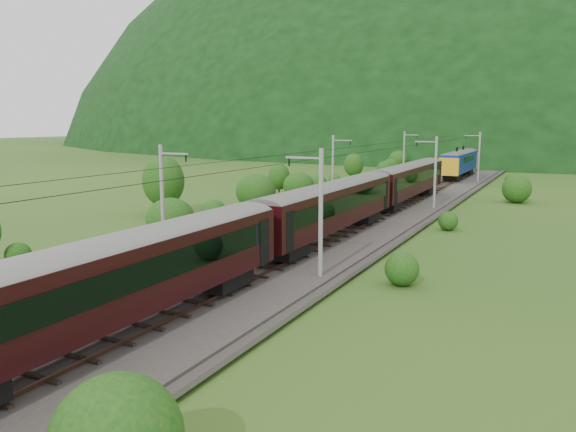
% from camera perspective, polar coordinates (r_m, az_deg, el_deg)
% --- Properties ---
extents(ground, '(600.00, 600.00, 0.00)m').
position_cam_1_polar(ground, '(38.51, -5.24, -5.38)').
color(ground, '#285019').
rests_on(ground, ground).
extents(railbed, '(14.00, 220.00, 0.30)m').
position_cam_1_polar(railbed, '(47.00, 1.26, -2.42)').
color(railbed, '#38332D').
rests_on(railbed, ground).
extents(track_left, '(2.40, 220.00, 0.27)m').
position_cam_1_polar(track_left, '(48.03, -1.33, -1.89)').
color(track_left, brown).
rests_on(track_left, railbed).
extents(track_right, '(2.40, 220.00, 0.27)m').
position_cam_1_polar(track_right, '(45.99, 3.96, -2.43)').
color(track_right, brown).
rests_on(track_right, railbed).
extents(catenary_left, '(2.54, 192.28, 8.00)m').
position_cam_1_polar(catenary_left, '(68.79, 4.63, 5.02)').
color(catenary_left, gray).
rests_on(catenary_left, railbed).
extents(catenary_right, '(2.54, 192.28, 8.00)m').
position_cam_1_polar(catenary_right, '(65.16, 14.67, 4.49)').
color(catenary_right, gray).
rests_on(catenary_right, railbed).
extents(overhead_wires, '(4.83, 198.00, 0.03)m').
position_cam_1_polar(overhead_wires, '(46.07, 1.29, 6.07)').
color(overhead_wires, black).
rests_on(overhead_wires, ground).
extents(mountain_main, '(504.00, 360.00, 244.00)m').
position_cam_1_polar(mountain_main, '(292.30, 23.18, 6.84)').
color(mountain_main, black).
rests_on(mountain_main, ground).
extents(mountain_ridge, '(336.00, 280.00, 132.00)m').
position_cam_1_polar(mountain_ridge, '(359.91, 4.08, 7.94)').
color(mountain_ridge, black).
rests_on(mountain_ridge, ground).
extents(train, '(3.13, 151.24, 5.45)m').
position_cam_1_polar(train, '(35.13, -3.42, -0.65)').
color(train, black).
rests_on(train, ground).
extents(hazard_post_near, '(0.15, 0.15, 1.43)m').
position_cam_1_polar(hazard_post_near, '(85.64, 13.09, 3.35)').
color(hazard_post_near, red).
rests_on(hazard_post_near, railbed).
extents(hazard_post_far, '(0.14, 0.14, 1.35)m').
position_cam_1_polar(hazard_post_far, '(92.57, 14.40, 3.72)').
color(hazard_post_far, red).
rests_on(hazard_post_far, railbed).
extents(signal, '(0.21, 0.21, 1.92)m').
position_cam_1_polar(signal, '(69.49, 6.45, 2.49)').
color(signal, black).
rests_on(signal, railbed).
extents(vegetation_left, '(13.22, 150.95, 6.36)m').
position_cam_1_polar(vegetation_left, '(64.44, -4.08, 2.58)').
color(vegetation_left, '#174512').
rests_on(vegetation_left, ground).
extents(vegetation_right, '(7.70, 102.97, 3.15)m').
position_cam_1_polar(vegetation_right, '(38.12, 14.62, -3.64)').
color(vegetation_right, '#174512').
rests_on(vegetation_right, ground).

